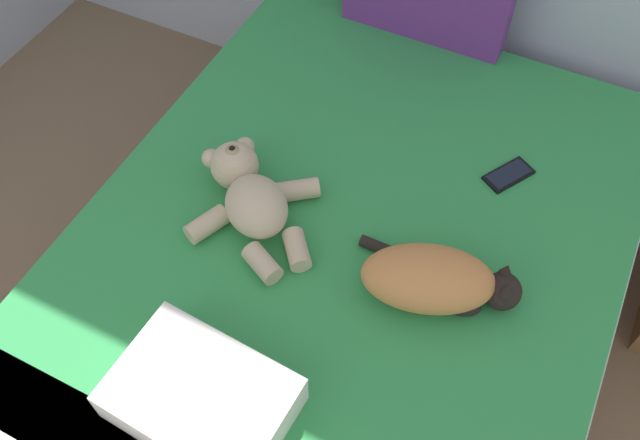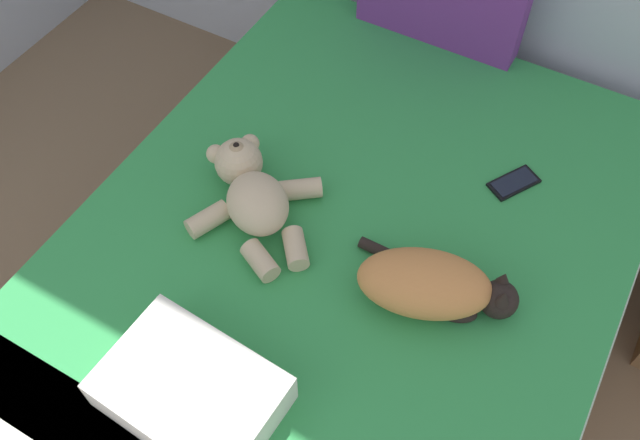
# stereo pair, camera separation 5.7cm
# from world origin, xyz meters

# --- Properties ---
(bed) EXTENTS (1.50, 1.97, 0.52)m
(bed) POSITION_xyz_m (1.92, 3.14, 0.26)
(bed) COLOR olive
(bed) RESTS_ON ground_plane
(cat) EXTENTS (0.44, 0.29, 0.15)m
(cat) POSITION_xyz_m (2.19, 3.09, 0.59)
(cat) COLOR #D18447
(cat) RESTS_ON bed
(teddy_bear) EXTENTS (0.43, 0.38, 0.15)m
(teddy_bear) POSITION_xyz_m (1.63, 3.13, 0.59)
(teddy_bear) COLOR beige
(teddy_bear) RESTS_ON bed
(cell_phone) EXTENTS (0.14, 0.16, 0.01)m
(cell_phone) POSITION_xyz_m (2.25, 3.57, 0.53)
(cell_phone) COLOR black
(cell_phone) RESTS_ON bed
(throw_pillow) EXTENTS (0.42, 0.30, 0.11)m
(throw_pillow) POSITION_xyz_m (1.82, 2.57, 0.58)
(throw_pillow) COLOR white
(throw_pillow) RESTS_ON bed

